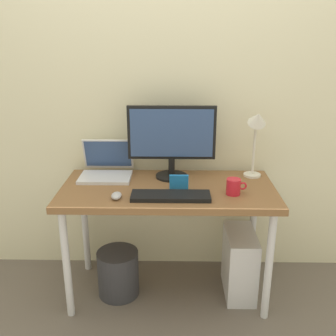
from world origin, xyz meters
name	(u,v)px	position (x,y,z in m)	size (l,w,h in m)	color
ground_plane	(168,290)	(0.00, 0.00, 0.00)	(6.00, 6.00, 0.00)	#665B51
back_wall	(169,82)	(0.00, 0.36, 1.30)	(4.40, 0.04, 2.60)	beige
desk	(168,198)	(0.00, 0.00, 0.65)	(1.27, 0.60, 0.73)	brown
monitor	(172,137)	(0.02, 0.17, 0.99)	(0.54, 0.20, 0.46)	black
laptop	(107,167)	(-0.40, 0.19, 0.78)	(0.32, 0.28, 0.22)	silver
desk_lamp	(257,129)	(0.54, 0.17, 1.04)	(0.11, 0.16, 0.45)	silver
keyboard	(171,196)	(0.02, -0.16, 0.74)	(0.44, 0.14, 0.02)	black
mouse	(116,196)	(-0.28, -0.17, 0.74)	(0.06, 0.09, 0.03)	#B2B2B7
coffee_mug	(234,187)	(0.37, -0.10, 0.77)	(0.12, 0.08, 0.09)	red
photo_frame	(179,182)	(0.06, -0.04, 0.78)	(0.11, 0.02, 0.09)	#1E72BF
computer_tower	(239,263)	(0.46, 0.00, 0.21)	(0.18, 0.36, 0.42)	silver
wastebasket	(118,273)	(-0.32, -0.03, 0.15)	(0.26, 0.26, 0.30)	#333338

